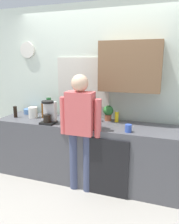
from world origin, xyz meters
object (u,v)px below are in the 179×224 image
(bottle_amber_beer, at_px, (43,111))
(potted_plant, at_px, (108,112))
(dish_soap, at_px, (117,117))
(person_at_sink, at_px, (80,124))
(bottle_green_wine, at_px, (49,107))
(cup_blue_mug, at_px, (128,128))
(bottle_red_vinegar, at_px, (96,114))
(storage_canister, at_px, (33,113))
(coffee_maker, at_px, (49,113))
(bottle_dark_sauce, at_px, (15,112))
(mixing_bowl, at_px, (30,111))
(bottle_olive_oil, at_px, (66,117))

(bottle_amber_beer, distance_m, potted_plant, 1.02)
(dish_soap, height_order, person_at_sink, person_at_sink)
(bottle_green_wine, distance_m, dish_soap, 1.11)
(bottle_amber_beer, distance_m, dish_soap, 1.15)
(cup_blue_mug, relative_size, potted_plant, 0.43)
(bottle_red_vinegar, bearing_deg, person_at_sink, -100.40)
(dish_soap, bearing_deg, storage_canister, -171.29)
(coffee_maker, height_order, bottle_green_wine, coffee_maker)
(bottle_red_vinegar, bearing_deg, bottle_dark_sauce, -170.89)
(mixing_bowl, relative_size, person_at_sink, 0.14)
(bottle_green_wine, bearing_deg, bottle_olive_oil, -40.07)
(dish_soap, bearing_deg, bottle_amber_beer, -172.97)
(coffee_maker, xyz_separation_m, bottle_green_wine, (-0.20, 0.36, 0.00))
(bottle_olive_oil, xyz_separation_m, bottle_red_vinegar, (0.33, 0.36, -0.02))
(bottle_amber_beer, relative_size, cup_blue_mug, 2.30)
(cup_blue_mug, height_order, person_at_sink, person_at_sink)
(mixing_bowl, distance_m, dish_soap, 1.51)
(bottle_red_vinegar, distance_m, person_at_sink, 0.45)
(cup_blue_mug, relative_size, person_at_sink, 0.06)
(mixing_bowl, distance_m, potted_plant, 1.37)
(bottle_red_vinegar, bearing_deg, bottle_olive_oil, -132.51)
(bottle_amber_beer, relative_size, storage_canister, 1.35)
(storage_canister, bearing_deg, bottle_olive_oil, -18.39)
(person_at_sink, bearing_deg, storage_canister, 175.89)
(coffee_maker, bearing_deg, bottle_red_vinegar, 27.50)
(mixing_bowl, bearing_deg, bottle_red_vinegar, -4.85)
(bottle_amber_beer, distance_m, cup_blue_mug, 1.41)
(cup_blue_mug, bearing_deg, coffee_maker, 178.31)
(bottle_green_wine, bearing_deg, bottle_red_vinegar, -3.37)
(dish_soap, bearing_deg, mixing_bowl, 178.45)
(bottle_olive_oil, bearing_deg, bottle_green_wine, 139.93)
(bottle_amber_beer, relative_size, person_at_sink, 0.14)
(coffee_maker, height_order, bottle_olive_oil, coffee_maker)
(bottle_green_wine, relative_size, dish_soap, 1.67)
(bottle_amber_beer, xyz_separation_m, mixing_bowl, (-0.37, 0.18, -0.07))
(mixing_bowl, bearing_deg, potted_plant, -0.33)
(bottle_amber_beer, bearing_deg, cup_blue_mug, -11.10)
(bottle_green_wine, height_order, person_at_sink, person_at_sink)
(dish_soap, height_order, storage_canister, dish_soap)
(bottle_olive_oil, bearing_deg, potted_plant, 42.81)
(bottle_olive_oil, relative_size, bottle_dark_sauce, 1.39)
(potted_plant, bearing_deg, bottle_red_vinegar, -149.49)
(mixing_bowl, distance_m, storage_canister, 0.32)
(cup_blue_mug, bearing_deg, dish_soap, 120.05)
(bottle_red_vinegar, bearing_deg, potted_plant, 30.51)
(potted_plant, bearing_deg, bottle_amber_beer, -170.17)
(bottle_red_vinegar, xyz_separation_m, bottle_dark_sauce, (-1.28, -0.20, -0.02))
(potted_plant, bearing_deg, coffee_maker, -151.86)
(bottle_amber_beer, height_order, bottle_green_wine, bottle_green_wine)
(bottle_dark_sauce, distance_m, mixing_bowl, 0.32)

